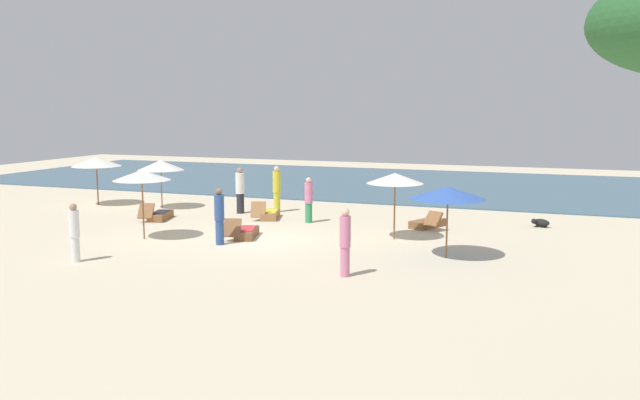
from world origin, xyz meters
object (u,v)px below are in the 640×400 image
umbrella_1 (161,165)px  lounger_4 (428,223)px  person_1 (219,216)px  dog (540,223)px  umbrella_2 (448,193)px  lounger_3 (245,232)px  person_0 (345,241)px  person_5 (309,200)px  person_3 (240,190)px  person_2 (74,232)px  lounger_0 (269,214)px  lounger_1 (159,215)px  umbrella_3 (142,175)px  umbrella_0 (96,162)px  person_4 (277,189)px  umbrella_4 (395,178)px

umbrella_1 → lounger_4: size_ratio=1.18×
person_1 → dog: (9.56, 6.72, -0.76)m
umbrella_2 → lounger_3: size_ratio=1.24×
umbrella_2 → person_0: bearing=-125.1°
person_1 → person_5: bearing=75.1°
person_1 → dog: size_ratio=2.64×
person_0 → person_3: (-7.17, 8.11, 0.02)m
person_2 → umbrella_1: bearing=109.5°
lounger_4 → person_1: person_1 is taller
dog → person_2: bearing=-140.3°
lounger_0 → person_1: (0.53, -4.96, 0.75)m
lounger_1 → umbrella_3: bearing=-63.7°
person_2 → person_5: (3.98, 8.16, 0.02)m
umbrella_0 → person_4: size_ratio=1.12×
person_0 → umbrella_0: bearing=150.7°
lounger_4 → lounger_1: bearing=-169.2°
lounger_0 → lounger_4: 6.25m
lounger_1 → dog: size_ratio=2.57×
person_0 → person_5: person_0 is taller
lounger_4 → person_0: bearing=-95.5°
umbrella_1 → lounger_0: (5.48, -0.82, -1.69)m
person_2 → umbrella_3: bearing=91.5°
lounger_1 → person_4: size_ratio=0.92×
umbrella_1 → lounger_0: umbrella_1 is taller
lounger_4 → person_2: bearing=-134.2°
umbrella_0 → person_4: (8.36, 0.92, -0.96)m
umbrella_2 → lounger_0: bearing=150.7°
person_4 → dog: size_ratio=2.80×
umbrella_1 → umbrella_3: umbrella_3 is taller
umbrella_1 → dog: size_ratio=3.03×
lounger_1 → dog: lounger_1 is taller
dog → lounger_1: bearing=-166.2°
umbrella_1 → person_2: bearing=-70.5°
lounger_0 → person_1: person_1 is taller
lounger_1 → lounger_3: (4.74, -1.98, 0.00)m
umbrella_3 → umbrella_4: (7.87, 2.82, -0.10)m
lounger_3 → umbrella_1: bearing=144.4°
umbrella_4 → person_2: bearing=-141.4°
umbrella_2 → person_2: size_ratio=1.30×
umbrella_3 → person_4: (1.92, 6.62, -1.15)m
lounger_1 → person_2: (1.74, -6.74, 0.68)m
lounger_3 → lounger_4: lounger_3 is taller
umbrella_0 → person_1: (9.26, -5.63, -1.01)m
lounger_4 → person_2: size_ratio=1.06×
lounger_4 → umbrella_3: bearing=-148.3°
umbrella_0 → umbrella_3: bearing=-41.5°
person_0 → person_3: bearing=131.5°
umbrella_0 → lounger_3: (9.53, -4.34, -1.77)m
person_0 → dog: size_ratio=2.62×
umbrella_3 → umbrella_2: bearing=4.3°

